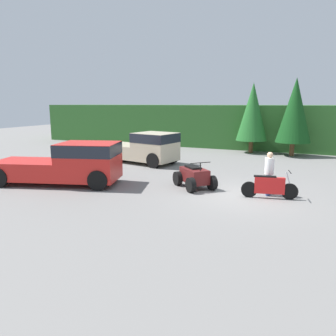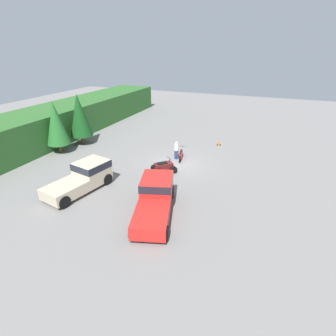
# 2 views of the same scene
# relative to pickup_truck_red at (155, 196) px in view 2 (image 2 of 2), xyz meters

# --- Properties ---
(ground_plane) EXTENTS (80.00, 80.00, 0.00)m
(ground_plane) POSITION_rel_pickup_truck_red_xyz_m (7.56, 1.24, -1.02)
(ground_plane) COLOR slate
(hillside_backdrop) EXTENTS (44.00, 6.00, 3.53)m
(hillside_backdrop) POSITION_rel_pickup_truck_red_xyz_m (7.56, 17.24, 0.74)
(hillside_backdrop) COLOR #2D6028
(hillside_backdrop) RESTS_ON ground_plane
(tree_left) EXTENTS (2.28, 2.28, 5.19)m
(tree_left) POSITION_rel_pickup_truck_red_xyz_m (5.93, 13.37, 2.03)
(tree_left) COLOR brown
(tree_left) RESTS_ON ground_plane
(tree_mid_left) EXTENTS (2.39, 2.39, 5.43)m
(tree_mid_left) POSITION_rel_pickup_truck_red_xyz_m (8.88, 12.91, 2.18)
(tree_mid_left) COLOR brown
(tree_mid_left) RESTS_ON ground_plane
(pickup_truck_red) EXTENTS (6.07, 3.65, 1.94)m
(pickup_truck_red) POSITION_rel_pickup_truck_red_xyz_m (0.00, 0.00, 0.00)
(pickup_truck_red) COLOR red
(pickup_truck_red) RESTS_ON ground_plane
(pickup_truck_second) EXTENTS (5.44, 3.07, 1.94)m
(pickup_truck_second) POSITION_rel_pickup_truck_red_xyz_m (0.63, 6.19, -0.00)
(pickup_truck_second) COLOR beige
(pickup_truck_second) RESTS_ON ground_plane
(dirt_bike) EXTENTS (2.14, 0.72, 1.12)m
(dirt_bike) POSITION_rel_pickup_truck_red_xyz_m (8.73, 1.29, -0.56)
(dirt_bike) COLOR black
(dirt_bike) RESTS_ON ground_plane
(quad_atv) EXTENTS (2.29, 2.27, 1.23)m
(quad_atv) POSITION_rel_pickup_truck_red_xyz_m (5.46, 1.69, -0.53)
(quad_atv) COLOR black
(quad_atv) RESTS_ON ground_plane
(rider_person) EXTENTS (0.43, 0.43, 1.78)m
(rider_person) POSITION_rel_pickup_truck_red_xyz_m (8.63, 1.73, -0.05)
(rider_person) COLOR navy
(rider_person) RESTS_ON ground_plane
(traffic_cone) EXTENTS (0.42, 0.42, 0.55)m
(traffic_cone) POSITION_rel_pickup_truck_red_xyz_m (14.15, -1.25, -0.77)
(traffic_cone) COLOR black
(traffic_cone) RESTS_ON ground_plane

